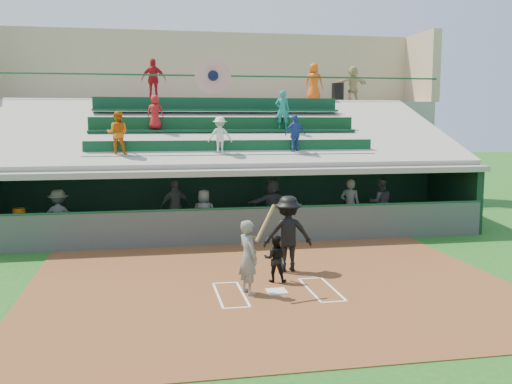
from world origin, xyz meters
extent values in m
plane|color=#1A5016|center=(0.00, 0.00, 0.00)|extent=(100.00, 100.00, 0.00)
cube|color=brown|center=(0.00, 0.50, 0.01)|extent=(11.00, 9.00, 0.02)
cube|color=white|center=(0.00, 0.00, 0.04)|extent=(0.43, 0.43, 0.03)
cube|color=white|center=(-0.75, 0.00, 0.02)|extent=(0.05, 1.80, 0.01)
cube|color=white|center=(0.75, 0.00, 0.02)|extent=(0.05, 1.80, 0.01)
cube|color=white|center=(-1.30, 0.00, 0.02)|extent=(0.05, 1.80, 0.01)
cube|color=white|center=(1.30, 0.00, 0.02)|extent=(0.05, 1.80, 0.01)
cube|color=white|center=(-1.02, 0.90, 0.02)|extent=(0.60, 0.05, 0.01)
cube|color=white|center=(1.02, 0.90, 0.02)|extent=(0.60, 0.05, 0.01)
cube|color=white|center=(-1.02, -0.90, 0.02)|extent=(0.60, 0.05, 0.01)
cube|color=white|center=(1.02, -0.90, 0.02)|extent=(0.60, 0.05, 0.01)
cube|color=gray|center=(0.00, 6.75, 0.02)|extent=(16.00, 3.50, 0.04)
cube|color=gray|center=(0.00, 13.50, 2.30)|extent=(20.00, 3.00, 4.60)
cube|color=#484C48|center=(0.00, 5.00, 0.55)|extent=(16.00, 0.06, 1.10)
cylinder|color=#164526|center=(0.00, 5.00, 1.12)|extent=(16.00, 0.08, 0.08)
cube|color=black|center=(0.00, 8.50, 1.10)|extent=(16.00, 0.25, 2.20)
cube|color=black|center=(8.00, 6.75, 1.10)|extent=(0.25, 3.50, 2.20)
cube|color=gray|center=(0.00, 6.75, 2.20)|extent=(16.40, 3.90, 0.18)
cube|color=gray|center=(0.00, 10.25, 1.15)|extent=(16.40, 3.50, 2.30)
cube|color=gray|center=(0.00, 11.90, 2.30)|extent=(16.40, 0.30, 4.60)
cube|color=gray|center=(0.00, 8.60, 3.45)|extent=(16.40, 6.51, 2.37)
cube|color=#0D3D25|center=(0.00, 6.20, 2.65)|extent=(9.40, 0.42, 0.08)
cube|color=#0D3B21|center=(0.00, 6.40, 2.91)|extent=(9.40, 0.06, 0.45)
cube|color=#0C361E|center=(0.00, 8.10, 3.40)|extent=(9.40, 0.42, 0.08)
cube|color=#0C391B|center=(0.00, 8.30, 3.66)|extent=(9.40, 0.06, 0.45)
cube|color=#0D3921|center=(0.00, 10.00, 4.15)|extent=(9.40, 0.42, 0.08)
cube|color=#0C3520|center=(0.00, 10.20, 4.41)|extent=(9.40, 0.06, 0.45)
imported|color=#D2600C|center=(-3.62, 6.30, 3.37)|extent=(0.73, 0.60, 1.36)
imported|color=silver|center=(-0.44, 6.30, 3.29)|extent=(0.81, 0.51, 1.19)
imported|color=#263E9A|center=(2.04, 6.30, 3.32)|extent=(0.79, 0.49, 1.26)
imported|color=#A01215|center=(-2.44, 8.20, 4.03)|extent=(0.66, 0.51, 1.19)
imported|color=#1A7971|center=(2.06, 8.20, 4.14)|extent=(0.57, 0.44, 1.39)
cylinder|color=#154223|center=(0.00, 12.00, 5.60)|extent=(20.00, 0.07, 0.07)
cylinder|color=red|center=(0.00, 11.98, 5.60)|extent=(1.50, 0.06, 1.50)
sphere|color=black|center=(0.00, 11.95, 5.60)|extent=(0.44, 0.44, 0.44)
cube|color=tan|center=(0.00, 15.00, 6.20)|extent=(20.00, 0.40, 3.20)
cube|color=tan|center=(10.00, 13.50, 6.20)|extent=(0.40, 3.00, 3.20)
imported|color=#595C57|center=(-0.64, -0.01, 0.83)|extent=(0.56, 0.69, 1.63)
cylinder|color=olive|center=(-0.29, -0.16, 1.60)|extent=(0.56, 0.54, 0.75)
sphere|color=olive|center=(-0.51, -0.01, 1.25)|extent=(0.10, 0.10, 0.10)
imported|color=black|center=(0.15, 0.80, 0.57)|extent=(0.62, 0.54, 1.10)
imported|color=black|center=(0.68, 1.73, 0.97)|extent=(1.28, 0.80, 1.89)
cube|color=olive|center=(-0.10, 7.86, 0.28)|extent=(16.04, 2.01, 0.48)
cube|color=silver|center=(-6.59, 6.15, 0.41)|extent=(0.95, 0.79, 0.73)
cylinder|color=orange|center=(-6.59, 6.17, 0.95)|extent=(0.36, 0.36, 0.36)
imported|color=#51534E|center=(-5.42, 6.00, 0.87)|extent=(1.10, 0.65, 1.67)
imported|color=#5F615C|center=(-1.85, 7.07, 0.93)|extent=(1.11, 0.67, 1.77)
imported|color=#62645F|center=(-1.01, 5.90, 0.83)|extent=(0.88, 0.69, 1.57)
imported|color=#575A55|center=(1.43, 7.04, 0.93)|extent=(1.70, 0.74, 1.77)
imported|color=#555752|center=(3.88, 6.04, 0.94)|extent=(0.78, 0.70, 1.80)
imported|color=#5E615C|center=(5.38, 7.02, 0.88)|extent=(0.93, 0.79, 1.67)
cylinder|color=black|center=(5.69, 12.81, 5.01)|extent=(0.54, 0.54, 0.82)
imported|color=#B1141C|center=(-2.41, 12.68, 5.46)|extent=(1.06, 0.55, 1.73)
imported|color=#DC4E0C|center=(4.38, 12.16, 5.40)|extent=(0.92, 0.79, 1.60)
imported|color=tan|center=(6.49, 13.09, 5.41)|extent=(1.52, 0.58, 1.61)
camera|label=1|loc=(-2.71, -11.87, 3.77)|focal=40.00mm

